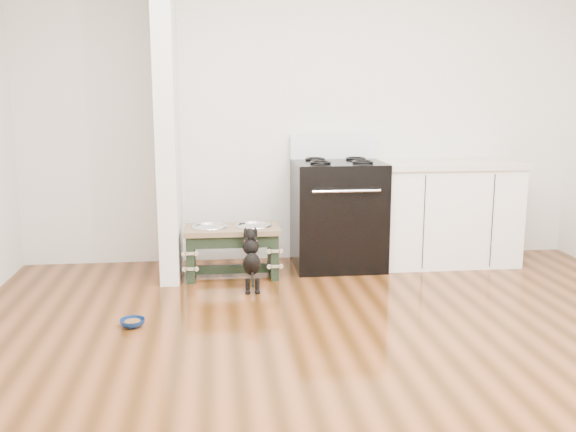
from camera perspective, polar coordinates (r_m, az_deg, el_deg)
The scene contains 8 objects.
ground at distance 3.65m, azimuth 7.01°, elevation -13.52°, with size 5.00×5.00×0.00m, color #3E220B.
room_shell at distance 3.32m, azimuth 7.67°, elevation 12.84°, with size 5.00×5.00×5.00m.
partition_wall at distance 5.33m, azimuth -10.69°, elevation 9.10°, with size 0.15×0.80×2.70m, color silver.
oven_range at distance 5.58m, azimuth 4.44°, elevation 0.31°, with size 0.76×0.69×1.14m.
cabinet_run at distance 5.86m, azimuth 13.84°, elevation 0.30°, with size 1.24×0.64×0.91m.
dog_feeder at distance 5.28m, azimuth -5.00°, elevation -2.26°, with size 0.77×0.41×0.44m.
puppy at distance 4.96m, azimuth -3.28°, elevation -3.65°, with size 0.13×0.40×0.47m.
floor_bowl at distance 4.36m, azimuth -13.66°, elevation -9.21°, with size 0.17×0.17×0.05m.
Camera 1 is at (-0.81, -3.22, 1.51)m, focal length 40.00 mm.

